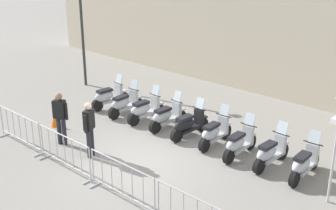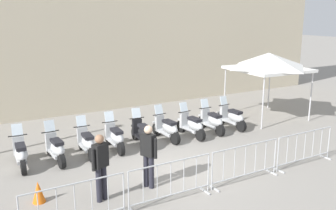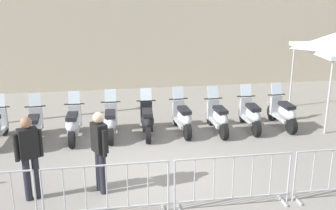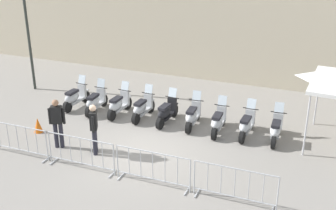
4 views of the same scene
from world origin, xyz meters
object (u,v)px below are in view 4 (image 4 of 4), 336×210
at_px(motorcycle_6, 218,121).
at_px(motorcycle_1, 95,102).
at_px(street_lamp, 26,18).
at_px(motorcycle_4, 166,112).
at_px(barrier_segment_2, 153,168).
at_px(officer_near_row_end, 94,126).
at_px(barrier_segment_0, 18,140).
at_px(motorcycle_5, 193,116).
at_px(officer_mid_plaza, 57,121).
at_px(motorcycle_0, 75,97).
at_px(motorcycle_7, 246,125).
at_px(traffic_cone, 38,125).
at_px(motorcycle_8, 276,129).
at_px(motorcycle_2, 119,105).
at_px(barrier_segment_3, 235,186).
at_px(barrier_segment_1, 81,153).
at_px(motorcycle_3, 142,108).

bearing_deg(motorcycle_6, motorcycle_1, -176.80).
bearing_deg(street_lamp, motorcycle_6, -4.92).
relative_size(motorcycle_4, barrier_segment_2, 0.75).
xyz_separation_m(barrier_segment_2, officer_near_row_end, (-2.55, 0.85, 0.45)).
xyz_separation_m(motorcycle_6, barrier_segment_0, (-5.38, -4.27, 0.07)).
relative_size(motorcycle_5, officer_mid_plaza, 1.00).
distance_m(motorcycle_0, motorcycle_7, 7.10).
relative_size(barrier_segment_2, traffic_cone, 4.18).
xyz_separation_m(motorcycle_5, barrier_segment_2, (0.41, -4.06, 0.07)).
xyz_separation_m(motorcycle_4, officer_mid_plaza, (-2.46, -3.26, 0.53)).
bearing_deg(motorcycle_8, traffic_cone, -159.84).
distance_m(motorcycle_8, barrier_segment_0, 8.65).
xyz_separation_m(officer_near_row_end, traffic_cone, (-2.78, 0.45, -0.71)).
bearing_deg(barrier_segment_0, motorcycle_5, 44.88).
bearing_deg(motorcycle_2, officer_mid_plaza, -97.97).
height_order(barrier_segment_2, barrier_segment_3, same).
relative_size(motorcycle_5, barrier_segment_1, 0.75).
bearing_deg(motorcycle_1, motorcycle_8, 4.09).
relative_size(motorcycle_3, street_lamp, 0.32).
bearing_deg(barrier_segment_0, motorcycle_2, 72.30).
bearing_deg(motorcycle_3, barrier_segment_2, -58.15).
bearing_deg(barrier_segment_2, street_lamp, 150.73).
bearing_deg(motorcycle_5, motorcycle_0, -176.50).
bearing_deg(motorcycle_2, officer_near_row_end, -73.10).
height_order(motorcycle_0, motorcycle_5, same).
bearing_deg(motorcycle_2, street_lamp, 169.48).
bearing_deg(barrier_segment_2, barrier_segment_1, -176.68).
distance_m(barrier_segment_2, street_lamp, 10.15).
bearing_deg(motorcycle_7, motorcycle_0, -176.94).
relative_size(motorcycle_6, barrier_segment_1, 0.75).
distance_m(street_lamp, traffic_cone, 5.59).
xyz_separation_m(motorcycle_3, motorcycle_5, (2.03, 0.13, 0.00)).
xyz_separation_m(motorcycle_3, traffic_cone, (-2.88, -2.64, -0.18)).
bearing_deg(motorcycle_4, officer_mid_plaza, -127.09).
bearing_deg(motorcycle_6, motorcycle_2, -177.80).
distance_m(motorcycle_3, officer_near_row_end, 3.14).
xyz_separation_m(barrier_segment_3, street_lamp, (-10.91, 4.64, 2.72)).
xyz_separation_m(motorcycle_8, officer_mid_plaza, (-6.52, -3.52, 0.53)).
xyz_separation_m(motorcycle_1, motorcycle_4, (3.03, 0.24, 0.00)).
height_order(motorcycle_1, officer_near_row_end, officer_near_row_end).
xyz_separation_m(motorcycle_2, motorcycle_4, (2.02, 0.12, 0.00)).
height_order(motorcycle_3, barrier_segment_2, motorcycle_3).
bearing_deg(motorcycle_5, motorcycle_1, -175.00).
distance_m(motorcycle_7, barrier_segment_2, 4.43).
height_order(motorcycle_6, barrier_segment_0, motorcycle_6).
distance_m(motorcycle_5, street_lamp, 8.61).
bearing_deg(street_lamp, motorcycle_7, -3.65).
bearing_deg(motorcycle_5, motorcycle_7, 1.94).
xyz_separation_m(motorcycle_1, barrier_segment_2, (4.46, -3.71, 0.07)).
bearing_deg(motorcycle_3, motorcycle_0, -176.57).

